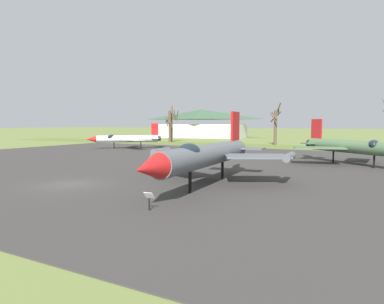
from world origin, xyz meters
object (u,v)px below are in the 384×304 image
Objects in this scene: jet_fighter_front_right at (125,139)px; info_placard_rear_center at (149,199)px; jet_fighter_rear_center at (206,155)px; visitor_building at (202,123)px; jet_fighter_front_left at (354,146)px.

jet_fighter_front_right reaches higher than info_placard_rear_center.
jet_fighter_rear_center is 85.08m from visitor_building.
jet_fighter_front_right is 0.37× the size of visitor_building.
jet_fighter_rear_center is at bearing -115.00° from jet_fighter_front_left.
jet_fighter_front_left is at bearing -11.74° from jet_fighter_front_right.
jet_fighter_rear_center is at bearing -63.23° from visitor_building.
visitor_building is at bearing 116.77° from jet_fighter_rear_center.
jet_fighter_front_left is 0.41× the size of visitor_building.
jet_fighter_rear_center is (28.55, -26.04, 0.48)m from jet_fighter_front_right.
jet_fighter_front_left is 27.08m from info_placard_rear_center.
jet_fighter_front_left is 20.23m from jet_fighter_rear_center.
visitor_building is at bearing 129.12° from jet_fighter_front_left.
info_placard_rear_center is at bearing -87.10° from jet_fighter_rear_center.
visitor_building is at bearing 114.88° from info_placard_rear_center.
jet_fighter_front_left is 0.74× the size of jet_fighter_rear_center.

